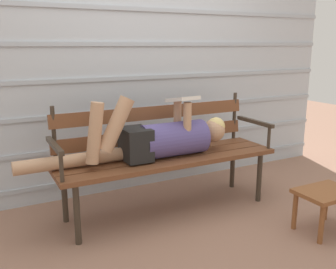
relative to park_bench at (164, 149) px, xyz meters
The scene contains 5 objects.
ground_plane 0.56m from the park_bench, 90.00° to the right, with size 12.00×12.00×0.00m, color #936B56.
house_siding 0.91m from the park_bench, 90.00° to the left, with size 4.44×0.08×2.40m.
park_bench is the anchor object (origin of this frame).
reclining_person 0.16m from the park_bench, 138.76° to the right, with size 1.69×0.27×0.52m.
footstool 1.27m from the park_bench, 46.62° to the right, with size 0.42×0.30×0.32m.
Camera 1 is at (-1.33, -2.42, 1.35)m, focal length 40.11 mm.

